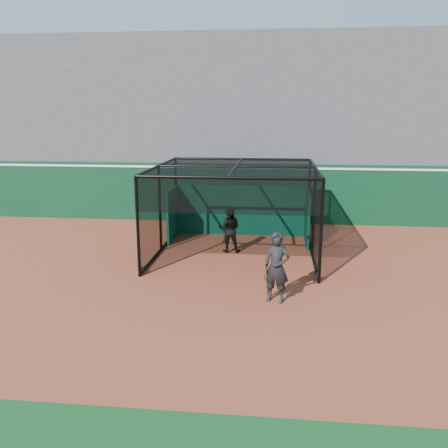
# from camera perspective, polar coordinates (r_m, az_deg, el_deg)

# --- Properties ---
(ground) EXTENTS (120.00, 120.00, 0.00)m
(ground) POSITION_cam_1_polar(r_m,az_deg,el_deg) (12.53, -3.62, -8.29)
(ground) COLOR #98452C
(ground) RESTS_ON ground
(outfield_wall) EXTENTS (50.00, 0.50, 2.50)m
(outfield_wall) POSITION_cam_1_polar(r_m,az_deg,el_deg) (20.35, 0.40, 3.92)
(outfield_wall) COLOR #09341C
(outfield_wall) RESTS_ON ground
(grandstand) EXTENTS (50.00, 7.85, 8.95)m
(grandstand) POSITION_cam_1_polar(r_m,az_deg,el_deg) (23.83, 1.36, 12.99)
(grandstand) COLOR #4C4C4F
(grandstand) RESTS_ON ground
(batting_cage) EXTENTS (5.16, 5.30, 2.89)m
(batting_cage) POSITION_cam_1_polar(r_m,az_deg,el_deg) (15.57, 1.41, 1.59)
(batting_cage) COLOR black
(batting_cage) RESTS_ON ground
(batter) EXTENTS (0.77, 0.61, 1.56)m
(batter) POSITION_cam_1_polar(r_m,az_deg,el_deg) (15.90, 0.65, -0.61)
(batter) COLOR black
(batter) RESTS_ON ground
(on_deck_player) EXTENTS (0.73, 0.57, 1.78)m
(on_deck_player) POSITION_cam_1_polar(r_m,az_deg,el_deg) (11.75, 6.34, -5.21)
(on_deck_player) COLOR black
(on_deck_player) RESTS_ON ground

